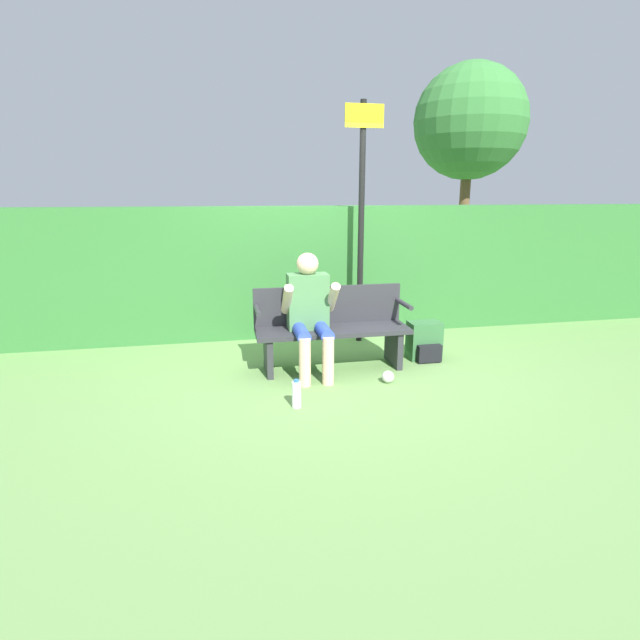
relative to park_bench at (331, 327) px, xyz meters
The scene contains 10 objects.
ground_plane 0.43m from the park_bench, 90.00° to the right, with size 40.00×40.00×0.00m, color #668E4C.
hedge_back 1.41m from the park_bench, 90.00° to the left, with size 12.00×0.43×1.60m.
park_bench is the anchor object (origin of this frame).
person_seated 0.36m from the park_bench, 154.21° to the right, with size 0.54×0.63×1.19m.
backpack 1.08m from the park_bench, ahead, with size 0.34×0.31×0.41m.
water_bottle 1.11m from the park_bench, 118.39° to the right, with size 0.08×0.08×0.25m.
signpost 1.53m from the park_bench, 57.51° to the left, with size 0.44×0.09×2.75m.
parked_car 10.56m from the park_bench, 123.63° to the left, with size 2.10×4.22×1.22m.
tree 7.36m from the park_bench, 52.56° to the left, with size 2.33×2.33×4.34m.
litter_crumple 0.79m from the park_bench, 52.15° to the right, with size 0.12×0.12×0.12m.
Camera 1 is at (-1.08, -4.75, 1.77)m, focal length 28.00 mm.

